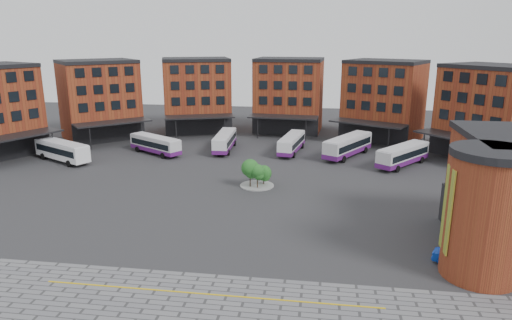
# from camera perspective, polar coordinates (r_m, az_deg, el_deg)

# --- Properties ---
(ground) EXTENTS (160.00, 160.00, 0.00)m
(ground) POSITION_cam_1_polar(r_m,az_deg,el_deg) (48.53, -4.26, -7.60)
(ground) COLOR #28282B
(ground) RESTS_ON ground
(yellow_line) EXTENTS (26.00, 0.15, 0.02)m
(yellow_line) POSITION_cam_1_polar(r_m,az_deg,el_deg) (35.96, -5.98, -16.34)
(yellow_line) COLOR gold
(yellow_line) RESTS_ON paving_zone
(main_building) EXTENTS (94.14, 42.48, 14.60)m
(main_building) POSITION_cam_1_polar(r_m,az_deg,el_deg) (83.98, -1.94, 7.31)
(main_building) COLOR brown
(main_building) RESTS_ON ground
(tree_island) EXTENTS (4.40, 4.40, 3.71)m
(tree_island) POSITION_cam_1_polar(r_m,az_deg,el_deg) (58.36, 0.08, -1.55)
(tree_island) COLOR gray
(tree_island) RESTS_ON ground
(bus_a) EXTENTS (10.94, 7.41, 3.13)m
(bus_a) POSITION_cam_1_polar(r_m,az_deg,el_deg) (76.39, -23.09, 1.18)
(bus_a) COLOR white
(bus_a) RESTS_ON ground
(bus_b) EXTENTS (10.15, 7.58, 2.95)m
(bus_b) POSITION_cam_1_polar(r_m,az_deg,el_deg) (76.74, -12.49, 1.92)
(bus_b) COLOR silver
(bus_b) RESTS_ON ground
(bus_c) EXTENTS (3.00, 10.69, 2.99)m
(bus_c) POSITION_cam_1_polar(r_m,az_deg,el_deg) (77.50, -3.94, 2.40)
(bus_c) COLOR silver
(bus_c) RESTS_ON ground
(bus_d) EXTENTS (4.02, 10.65, 2.93)m
(bus_d) POSITION_cam_1_polar(r_m,az_deg,el_deg) (76.06, 4.47, 2.11)
(bus_d) COLOR white
(bus_d) RESTS_ON ground
(bus_e) EXTENTS (8.29, 11.53, 3.32)m
(bus_e) POSITION_cam_1_polar(r_m,az_deg,el_deg) (74.68, 11.41, 1.78)
(bus_e) COLOR silver
(bus_e) RESTS_ON ground
(bus_f) EXTENTS (8.89, 10.24, 3.12)m
(bus_f) POSITION_cam_1_polar(r_m,az_deg,el_deg) (71.33, 17.90, 0.61)
(bus_f) COLOR silver
(bus_f) RESTS_ON ground
(blue_car) EXTENTS (4.28, 2.93, 1.33)m
(blue_car) POSITION_cam_1_polar(r_m,az_deg,el_deg) (42.89, 23.95, -11.19)
(blue_car) COLOR #0D34AC
(blue_car) RESTS_ON ground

